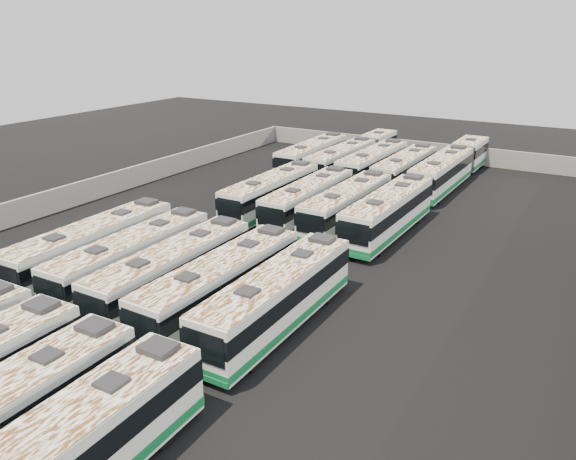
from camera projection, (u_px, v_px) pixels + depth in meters
The scene contains 16 objects.
ground at pixel (273, 251), 42.90m from camera, with size 140.00×140.00×0.00m, color black.
perimeter_wall at pixel (273, 238), 42.52m from camera, with size 45.20×73.20×2.20m.
bus_midfront_far_left at pixel (93, 247), 38.64m from camera, with size 3.10×13.41×3.77m.
bus_midfront_left at pixel (132, 258), 36.87m from camera, with size 2.98×13.01×3.66m.
bus_midfront_center at pixel (173, 271), 35.00m from camera, with size 2.77×12.96×3.65m.
bus_midfront_right at pixel (221, 284), 33.13m from camera, with size 2.98×13.17×3.70m.
bus_midfront_far_right at pixel (277, 297), 31.49m from camera, with size 2.85×13.26×3.74m.
bus_midback_left at pixel (271, 193), 51.03m from camera, with size 2.78×13.01×3.67m.
bus_midback_center at pixel (308, 200), 49.09m from camera, with size 2.87×12.88×3.62m.
bus_midback_right at pixel (347, 206), 47.45m from camera, with size 2.93×13.01×3.66m.
bus_midback_far_right at pixel (388, 213), 45.52m from camera, with size 3.07×13.51×3.80m.
bus_back_far_left at pixel (312, 157), 64.70m from camera, with size 3.17×13.46×3.78m.
bus_back_left at pixel (354, 155), 65.57m from camera, with size 2.96×20.15×3.65m.
bus_back_center at pixel (373, 165), 60.90m from camera, with size 3.07×13.42×3.77m.
bus_back_right at pixel (405, 170), 59.18m from camera, with size 2.86×12.91×3.63m.
bus_back_far_right at pixel (452, 166), 60.43m from camera, with size 3.14×20.91×3.79m.
Camera 1 is at (21.13, -33.61, 16.38)m, focal length 35.00 mm.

